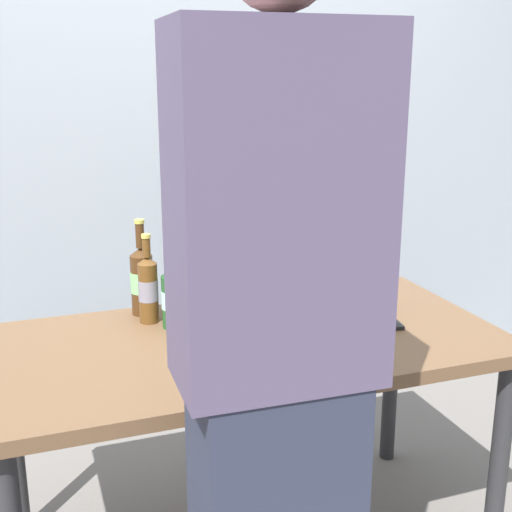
{
  "coord_description": "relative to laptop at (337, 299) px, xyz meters",
  "views": [
    {
      "loc": [
        -0.61,
        -1.77,
        1.51
      ],
      "look_at": [
        0.02,
        0.0,
        0.98
      ],
      "focal_mm": 47.41,
      "sensor_mm": 36.0,
      "label": 1
    }
  ],
  "objects": [
    {
      "name": "person_figure",
      "position": [
        -0.49,
        -0.69,
        0.16
      ],
      "size": [
        0.41,
        0.3,
        1.84
      ],
      "color": "#2D3347",
      "rests_on": "ground"
    },
    {
      "name": "back_wall",
      "position": [
        -0.34,
        0.81,
        0.52
      ],
      "size": [
        6.0,
        0.1,
        2.6
      ],
      "primitive_type": "cube",
      "color": "#99A3AD",
      "rests_on": "ground"
    },
    {
      "name": "beer_bottle_amber",
      "position": [
        -0.53,
        0.06,
        0.05
      ],
      "size": [
        0.07,
        0.07,
        0.26
      ],
      "color": "#1E5123",
      "rests_on": "desk"
    },
    {
      "name": "beer_bottle_dark",
      "position": [
        -0.6,
        0.21,
        0.07
      ],
      "size": [
        0.07,
        0.07,
        0.31
      ],
      "color": "#472B14",
      "rests_on": "desk"
    },
    {
      "name": "coffee_mug",
      "position": [
        -0.32,
        0.19,
        0.01
      ],
      "size": [
        0.11,
        0.07,
        0.11
      ],
      "color": "#19598C",
      "rests_on": "desk"
    },
    {
      "name": "beer_bottle_green",
      "position": [
        -0.46,
        0.18,
        0.06
      ],
      "size": [
        0.07,
        0.07,
        0.28
      ],
      "color": "#333333",
      "rests_on": "desk"
    },
    {
      "name": "laptop",
      "position": [
        0.0,
        0.0,
        0.0
      ],
      "size": [
        0.36,
        0.38,
        0.22
      ],
      "color": "black",
      "rests_on": "desk"
    },
    {
      "name": "beer_bottle_brown",
      "position": [
        -0.59,
        0.13,
        0.07
      ],
      "size": [
        0.06,
        0.06,
        0.29
      ],
      "color": "brown",
      "rests_on": "desk"
    },
    {
      "name": "desk",
      "position": [
        -0.34,
        -0.1,
        -0.13
      ],
      "size": [
        1.51,
        0.76,
        0.73
      ],
      "color": "brown",
      "rests_on": "ground"
    }
  ]
}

